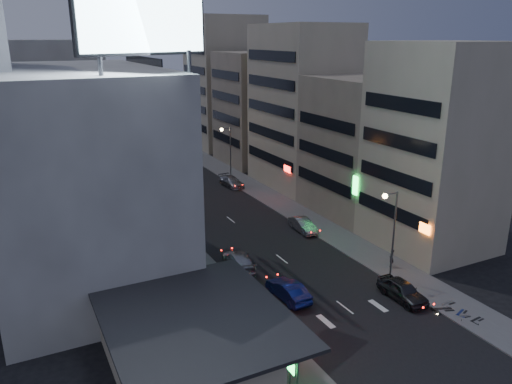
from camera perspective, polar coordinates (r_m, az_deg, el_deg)
ground at (r=38.30m, az=13.81°, el=-15.40°), size 180.00×180.00×0.00m
sidewalk_left at (r=59.21m, az=-11.60°, el=-3.09°), size 4.00×120.00×0.12m
sidewalk_right at (r=64.88m, az=2.11°, el=-0.90°), size 4.00×120.00×0.12m
food_court at (r=32.74m, az=-8.24°, el=-17.09°), size 11.00×13.00×3.88m
white_building at (r=45.56m, az=-19.76°, el=1.83°), size 14.00×24.00×18.00m
shophouse_near at (r=51.50m, az=19.87°, el=4.68°), size 10.00×11.00×20.00m
shophouse_mid at (r=60.47m, az=12.17°, el=5.15°), size 11.00×12.00×16.00m
shophouse_far at (r=70.10m, az=5.29°, el=9.60°), size 10.00×14.00×22.00m
far_left_a at (r=69.90m, az=-21.47°, el=7.63°), size 11.00×10.00×20.00m
far_left_b at (r=83.05m, az=-22.61°, el=7.12°), size 12.00×10.00×15.00m
far_right_a at (r=83.56m, az=0.02°, el=9.55°), size 11.00×12.00×18.00m
far_right_b at (r=96.04m, az=-3.58°, el=12.34°), size 12.00×12.00×24.00m
billboard at (r=34.98m, az=-12.72°, el=19.03°), size 9.52×3.75×6.20m
street_lamp_right_near at (r=43.50m, az=15.18°, el=-3.49°), size 1.60×0.44×8.02m
street_lamp_left at (r=50.83m, az=-7.23°, el=0.03°), size 1.60×0.44×8.02m
street_lamp_right_far at (r=71.25m, az=-3.24°, el=5.17°), size 1.60×0.44×8.02m
parked_car_right_near at (r=42.71m, az=16.40°, el=-10.72°), size 1.94×4.74×1.61m
parked_car_right_mid at (r=54.75m, az=5.39°, el=-3.78°), size 1.74×4.38×1.42m
parked_car_left at (r=59.33m, az=-9.33°, el=-2.22°), size 3.10×5.55×1.47m
parked_car_right_far at (r=70.71m, az=-2.82°, el=1.20°), size 2.39×5.07×1.43m
road_car_blue at (r=41.18m, az=3.69°, el=-11.15°), size 1.82×4.75×1.54m
road_car_silver at (r=46.00m, az=-1.97°, el=-7.87°), size 3.20×5.80×1.59m
person at (r=47.80m, az=15.23°, el=-7.29°), size 0.71×0.71×1.66m
scooter_black_a at (r=42.20m, az=24.21°, el=-12.25°), size 0.72×1.72×1.02m
scooter_silver_a at (r=42.21m, az=23.06°, el=-12.13°), size 0.80×1.68×0.98m
scooter_blue at (r=42.74m, az=22.52°, el=-11.61°), size 1.16×1.84×1.07m
scooter_black_b at (r=42.60m, az=21.48°, el=-11.45°), size 1.35×2.12×1.23m
scooter_silver_b at (r=43.64m, az=21.42°, el=-10.82°), size 0.72×1.85×1.11m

